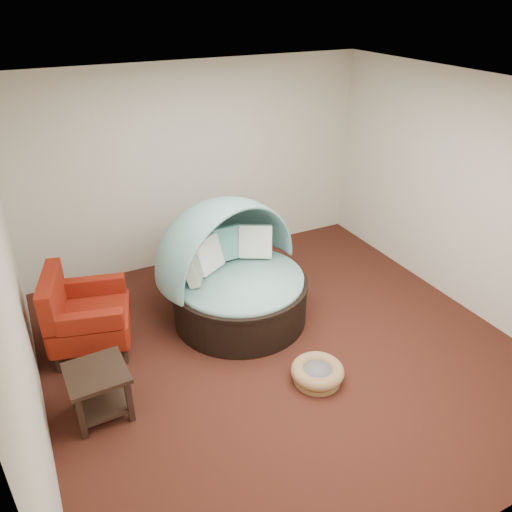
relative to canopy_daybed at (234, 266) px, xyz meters
name	(u,v)px	position (x,y,z in m)	size (l,w,h in m)	color
floor	(282,349)	(0.19, -0.85, -0.69)	(5.00, 5.00, 0.00)	#441E13
wall_back	(197,166)	(0.19, 1.65, 0.71)	(5.00, 5.00, 0.00)	beige
wall_front	(490,403)	(0.19, -3.35, 0.71)	(5.00, 5.00, 0.00)	beige
wall_left	(13,300)	(-2.31, -0.85, 0.71)	(5.00, 5.00, 0.00)	beige
wall_right	(467,196)	(2.69, -0.85, 0.71)	(5.00, 5.00, 0.00)	beige
ceiling	(290,93)	(0.19, -0.85, 2.11)	(5.00, 5.00, 0.00)	white
canopy_daybed	(234,266)	(0.00, 0.00, 0.00)	(2.06, 2.02, 1.49)	black
pet_basket	(317,373)	(0.27, -1.46, -0.59)	(0.58, 0.58, 0.19)	#9B7346
red_armchair	(83,315)	(-1.75, 0.14, -0.23)	(1.03, 1.03, 0.99)	black
side_table	(99,386)	(-1.81, -0.92, -0.35)	(0.56, 0.56, 0.52)	black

